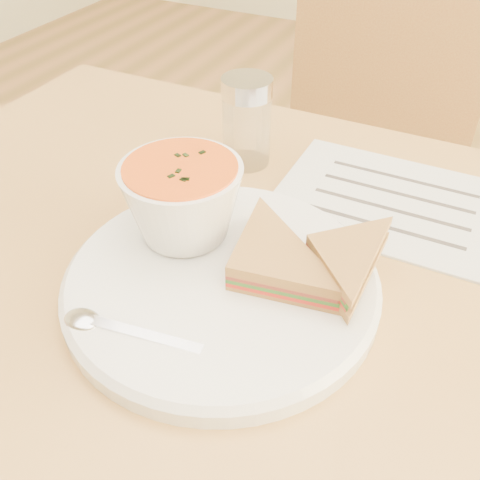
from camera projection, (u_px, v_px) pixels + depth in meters
The scene contains 9 objects.
dining_table at pixel (249, 457), 0.78m from camera, with size 1.00×0.70×0.75m, color #A16832, non-canonical shape.
chair_far at pixel (371, 175), 1.16m from camera, with size 0.43×0.43×0.97m, color brown, non-canonical shape.
plate at pixel (221, 283), 0.51m from camera, with size 0.30×0.30×0.02m, color white, non-canonical shape.
soup_bowl at pixel (183, 204), 0.53m from camera, with size 0.12×0.12×0.08m, color white, non-canonical shape.
sandwich_half_a at pixel (225, 281), 0.48m from camera, with size 0.11×0.11×0.03m, color #AE863D, non-canonical shape.
sandwich_half_b at pixel (305, 246), 0.50m from camera, with size 0.09×0.09×0.03m, color #AE863D, non-canonical shape.
spoon at pixel (135, 333), 0.45m from camera, with size 0.17×0.03×0.01m, color silver, non-canonical shape.
paper_menu at pixel (393, 202), 0.62m from camera, with size 0.27×0.20×0.00m, color silver, non-canonical shape.
condiment_shaker at pixel (247, 122), 0.66m from camera, with size 0.06×0.06×0.11m, color silver, non-canonical shape.
Camera 1 is at (0.16, -0.36, 1.12)m, focal length 40.00 mm.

